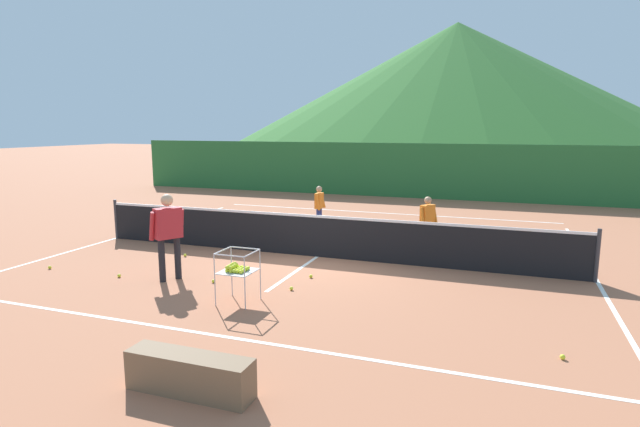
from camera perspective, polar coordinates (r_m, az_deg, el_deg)
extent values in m
plane|color=#A86647|center=(11.81, -0.31, -4.84)|extent=(120.00, 120.00, 0.00)
cube|color=white|center=(7.78, -12.69, -12.94)|extent=(11.53, 0.08, 0.01)
cube|color=white|center=(17.81, 6.81, 0.07)|extent=(11.53, 0.08, 0.01)
cube|color=white|center=(14.77, -21.81, -2.57)|extent=(0.08, 11.10, 0.01)
cube|color=white|center=(11.27, 28.58, -6.75)|extent=(0.08, 11.10, 0.01)
cube|color=white|center=(11.81, -0.31, -4.83)|extent=(0.08, 5.41, 0.01)
cylinder|color=#333338|center=(14.64, -21.80, -0.59)|extent=(0.08, 0.08, 1.05)
cylinder|color=#333338|center=(11.14, 28.56, -4.16)|extent=(0.08, 0.08, 1.05)
cube|color=black|center=(11.70, -0.31, -2.66)|extent=(11.35, 0.02, 0.92)
cube|color=white|center=(11.60, -0.31, -0.32)|extent=(11.35, 0.03, 0.06)
cylinder|color=black|center=(10.32, -17.23, -5.03)|extent=(0.12, 0.12, 0.84)
cylinder|color=black|center=(10.44, -15.60, -4.78)|extent=(0.12, 0.12, 0.84)
cube|color=#B2262D|center=(10.23, -16.60, -1.04)|extent=(0.45, 0.55, 0.59)
sphere|color=#DBAD84|center=(10.15, -16.72, 1.44)|extent=(0.23, 0.23, 0.23)
cylinder|color=#B2262D|center=(10.19, -18.23, -1.36)|extent=(0.24, 0.19, 0.58)
cylinder|color=#B2262D|center=(10.38, -15.23, -1.04)|extent=(0.19, 0.16, 0.58)
torus|color=#262628|center=(10.62, -15.79, -1.11)|extent=(0.17, 0.26, 0.29)
cylinder|color=black|center=(10.40, -15.24, -1.31)|extent=(0.20, 0.14, 0.03)
cylinder|color=navy|center=(14.92, 0.03, -0.52)|extent=(0.09, 0.09, 0.63)
cylinder|color=navy|center=(14.69, -0.23, -0.68)|extent=(0.09, 0.09, 0.63)
cube|color=orange|center=(14.72, -0.10, 1.45)|extent=(0.20, 0.38, 0.44)
sphere|color=tan|center=(14.68, -0.10, 2.74)|extent=(0.17, 0.17, 0.17)
cylinder|color=orange|center=(14.91, 0.33, 1.45)|extent=(0.17, 0.08, 0.43)
cylinder|color=orange|center=(14.51, -0.22, 1.20)|extent=(0.13, 0.07, 0.43)
cylinder|color=silver|center=(12.90, 12.16, -2.36)|extent=(0.09, 0.09, 0.64)
cylinder|color=silver|center=(12.71, 11.47, -2.51)|extent=(0.09, 0.09, 0.64)
cube|color=orange|center=(12.70, 11.90, -0.05)|extent=(0.35, 0.42, 0.45)
sphere|color=tan|center=(12.65, 11.96, 1.46)|extent=(0.18, 0.18, 0.18)
cylinder|color=orange|center=(12.84, 12.70, -0.09)|extent=(0.18, 0.15, 0.44)
cylinder|color=orange|center=(12.52, 11.38, -0.32)|extent=(0.15, 0.13, 0.44)
cylinder|color=#B7B7BC|center=(9.19, -9.83, -6.38)|extent=(0.02, 0.02, 0.89)
cylinder|color=#B7B7BC|center=(8.93, -6.69, -6.77)|extent=(0.02, 0.02, 0.89)
cylinder|color=#B7B7BC|center=(8.73, -11.66, -7.30)|extent=(0.02, 0.02, 0.89)
cylinder|color=#B7B7BC|center=(8.46, -8.39, -7.76)|extent=(0.02, 0.02, 0.89)
cube|color=#B7B7BC|center=(8.79, -9.16, -6.38)|extent=(0.56, 0.56, 0.01)
cube|color=#B7B7BC|center=(8.94, -8.35, -3.83)|extent=(0.56, 0.02, 0.02)
cube|color=#B7B7BC|center=(8.47, -10.14, -4.65)|extent=(0.56, 0.02, 0.02)
cube|color=#B7B7BC|center=(8.84, -10.81, -4.06)|extent=(0.02, 0.56, 0.02)
cube|color=#B7B7BC|center=(8.57, -7.58, -4.41)|extent=(0.02, 0.56, 0.02)
sphere|color=yellow|center=(8.74, -10.33, -6.30)|extent=(0.07, 0.07, 0.07)
sphere|color=yellow|center=(8.79, -10.11, -6.19)|extent=(0.07, 0.07, 0.07)
sphere|color=yellow|center=(8.84, -9.95, -6.09)|extent=(0.07, 0.07, 0.07)
sphere|color=yellow|center=(8.89, -9.74, -5.98)|extent=(0.07, 0.07, 0.07)
sphere|color=yellow|center=(8.95, -9.52, -5.89)|extent=(0.07, 0.07, 0.07)
sphere|color=yellow|center=(8.70, -9.94, -6.37)|extent=(0.07, 0.07, 0.07)
sphere|color=yellow|center=(8.75, -9.73, -6.22)|extent=(0.07, 0.07, 0.07)
sphere|color=yellow|center=(8.81, -9.55, -6.11)|extent=(0.07, 0.07, 0.07)
sphere|color=yellow|center=(8.87, -9.32, -6.02)|extent=(0.07, 0.07, 0.07)
sphere|color=yellow|center=(8.92, -9.13, -5.91)|extent=(0.07, 0.07, 0.07)
sphere|color=yellow|center=(8.67, -9.57, -6.37)|extent=(0.07, 0.07, 0.07)
sphere|color=yellow|center=(8.72, -9.42, -6.26)|extent=(0.07, 0.07, 0.07)
sphere|color=yellow|center=(8.78, -9.12, -6.19)|extent=(0.07, 0.07, 0.07)
sphere|color=yellow|center=(8.83, -8.98, -6.09)|extent=(0.07, 0.07, 0.07)
sphere|color=yellow|center=(8.89, -8.75, -5.94)|extent=(0.07, 0.07, 0.07)
sphere|color=yellow|center=(8.65, -9.22, -6.42)|extent=(0.07, 0.07, 0.07)
sphere|color=yellow|center=(8.69, -9.01, -6.32)|extent=(0.07, 0.07, 0.07)
sphere|color=yellow|center=(8.75, -8.80, -6.21)|extent=(0.07, 0.07, 0.07)
sphere|color=yellow|center=(8.81, -8.59, -6.09)|extent=(0.07, 0.07, 0.07)
sphere|color=yellow|center=(8.85, -8.41, -6.00)|extent=(0.07, 0.07, 0.07)
sphere|color=yellow|center=(8.61, -8.83, -6.46)|extent=(0.07, 0.07, 0.07)
sphere|color=yellow|center=(8.67, -8.60, -6.37)|extent=(0.07, 0.07, 0.07)
sphere|color=yellow|center=(8.72, -8.45, -6.25)|extent=(0.07, 0.07, 0.07)
sphere|color=yellow|center=(8.78, -8.19, -6.13)|extent=(0.07, 0.07, 0.07)
sphere|color=yellow|center=(8.84, -8.04, -6.05)|extent=(0.07, 0.07, 0.07)
sphere|color=yellow|center=(8.73, -10.34, -5.96)|extent=(0.07, 0.07, 0.07)
sphere|color=yellow|center=(8.78, -10.13, -5.86)|extent=(0.07, 0.07, 0.07)
sphere|color=yellow|center=(8.83, -9.92, -5.75)|extent=(0.07, 0.07, 0.07)
sphere|color=yellow|center=(8.88, -9.74, -5.62)|extent=(0.07, 0.07, 0.07)
sphere|color=yellow|center=(8.93, -9.49, -5.54)|extent=(0.07, 0.07, 0.07)
sphere|color=yellow|center=(8.69, -9.98, -6.00)|extent=(0.07, 0.07, 0.07)
sphere|color=yellow|center=(8.74, -9.71, -5.91)|extent=(0.07, 0.07, 0.07)
sphere|color=yellow|center=(8.80, -9.51, -5.77)|extent=(0.07, 0.07, 0.07)
sphere|color=yellow|center=(8.85, -9.32, -5.67)|extent=(0.07, 0.07, 0.07)
sphere|color=yellow|center=(7.52, 25.45, -14.26)|extent=(0.07, 0.07, 0.07)
sphere|color=yellow|center=(10.09, -11.80, -7.40)|extent=(0.07, 0.07, 0.07)
sphere|color=yellow|center=(12.22, -27.93, -5.34)|extent=(0.07, 0.07, 0.07)
sphere|color=yellow|center=(9.47, -3.21, -8.35)|extent=(0.07, 0.07, 0.07)
sphere|color=yellow|center=(10.19, -1.02, -7.01)|extent=(0.07, 0.07, 0.07)
sphere|color=yellow|center=(12.21, -14.83, -4.51)|extent=(0.07, 0.07, 0.07)
sphere|color=yellow|center=(10.99, -21.51, -6.47)|extent=(0.07, 0.07, 0.07)
cube|color=#286B33|center=(21.70, 9.38, 4.76)|extent=(25.36, 0.08, 2.28)
cube|color=brown|center=(6.17, -14.33, -16.97)|extent=(1.50, 0.36, 0.46)
cone|color=#2D6628|center=(67.09, 14.87, 13.46)|extent=(57.80, 57.80, 15.40)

